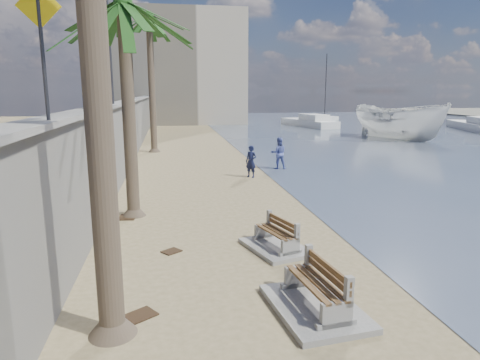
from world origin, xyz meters
TOP-DOWN VIEW (x-y plane):
  - ground_plane at (0.00, 0.00)m, footprint 140.00×140.00m
  - seawall at (-5.20, 20.00)m, footprint 0.45×70.00m
  - wall_cap at (-5.20, 20.00)m, footprint 0.80×70.00m
  - end_building at (-2.00, 52.00)m, footprint 18.00×12.00m
  - bench_near at (-0.16, 0.28)m, footprint 1.77×2.38m
  - bench_far at (-0.10, 3.57)m, footprint 1.80×2.21m
  - palm_mid at (-4.08, 7.42)m, footprint 5.00×5.00m
  - palm_back at (-3.85, 23.15)m, footprint 5.00×5.00m
  - pedestrian_sign at (-5.00, 1.50)m, footprint 0.78×0.07m
  - streetlight at (-5.10, 12.00)m, footprint 0.28×0.28m
  - person_a at (1.09, 13.26)m, footprint 0.78×0.76m
  - person_b at (3.00, 15.29)m, footprint 0.99×0.80m
  - boat_cruiser at (17.14, 27.99)m, footprint 4.68×4.73m
  - yacht_far at (13.74, 42.47)m, footprint 4.65×9.45m
  - sailboat_west at (18.64, 50.31)m, footprint 5.46×5.23m
  - debris_b at (-3.45, 0.63)m, footprint 0.69×0.66m
  - debris_c at (-4.28, 7.23)m, footprint 0.62×0.75m
  - debris_d at (-2.85, 3.84)m, footprint 0.58×0.57m

SIDE VIEW (x-z plane):
  - ground_plane at x=0.00m, z-range 0.00..0.00m
  - debris_b at x=-3.45m, z-range 0.00..0.03m
  - debris_c at x=-4.28m, z-range 0.00..0.03m
  - debris_d at x=-2.85m, z-range 0.00..0.03m
  - sailboat_west at x=18.64m, z-range -4.26..4.94m
  - bench_far at x=-0.10m, z-range -0.05..0.75m
  - yacht_far at x=13.74m, z-range -0.40..1.10m
  - bench_near at x=-0.16m, z-range -0.06..0.87m
  - person_a at x=1.09m, z-range 0.00..1.80m
  - person_b at x=3.00m, z-range 0.00..1.90m
  - boat_cruiser at x=17.14m, z-range -0.40..3.78m
  - seawall at x=-5.20m, z-range 0.00..3.50m
  - wall_cap at x=-5.20m, z-range 3.49..3.61m
  - pedestrian_sign at x=-5.00m, z-range 3.95..6.35m
  - streetlight at x=-5.10m, z-range 4.08..9.21m
  - palm_mid at x=-4.08m, z-range 2.86..10.56m
  - end_building at x=-2.00m, z-range 0.00..14.00m
  - palm_back at x=-3.85m, z-range 3.87..13.74m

